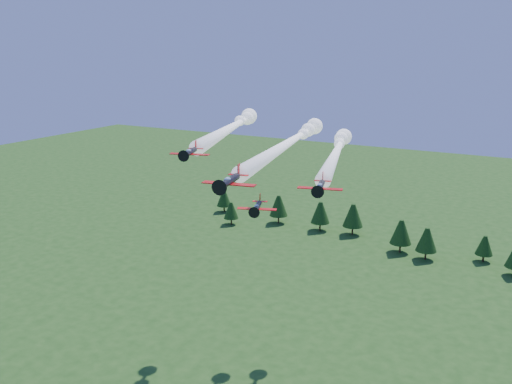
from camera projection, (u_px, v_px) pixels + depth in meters
The scene contains 5 objects.
plane_lead at pixel (289, 142), 111.12m from camera, with size 16.53×60.87×3.70m.
plane_left at pixel (233, 127), 117.69m from camera, with size 19.06×49.68×3.70m.
plane_right at pixel (337, 151), 114.54m from camera, with size 18.76×52.23×3.70m.
plane_slot at pixel (257, 207), 99.50m from camera, with size 6.92×7.73×2.45m.
treeline at pixel (406, 229), 194.54m from camera, with size 167.64×21.71×11.58m.
Camera 1 is at (42.66, -76.22, 68.28)m, focal length 40.00 mm.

